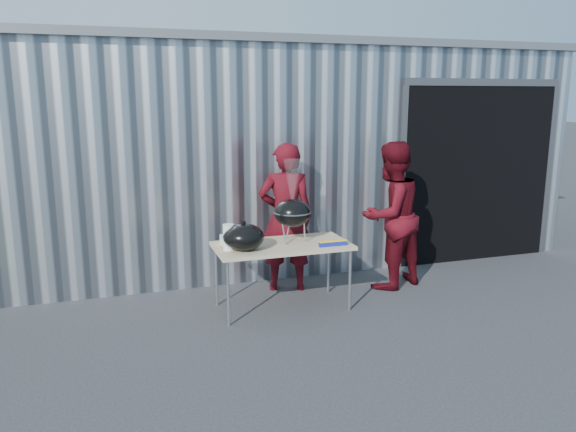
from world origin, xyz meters
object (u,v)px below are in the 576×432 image
object	(u,v)px
folding_table	(282,248)
kettle_grill	(292,205)
person_bystander	(390,215)
person_cook	(286,217)

from	to	relation	value
folding_table	kettle_grill	bearing A→B (deg)	24.20
folding_table	person_bystander	distance (m)	1.55
folding_table	person_bystander	world-z (taller)	person_bystander
folding_table	person_cook	xyz separation A→B (m)	(0.24, 0.61, 0.20)
folding_table	kettle_grill	xyz separation A→B (m)	(0.14, 0.06, 0.46)
person_cook	kettle_grill	bearing A→B (deg)	94.58
person_cook	person_bystander	xyz separation A→B (m)	(1.27, -0.30, 0.00)
folding_table	person_cook	size ratio (longest dim) A/B	0.82
folding_table	person_bystander	size ratio (longest dim) A/B	0.82
person_bystander	folding_table	bearing A→B (deg)	-8.59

